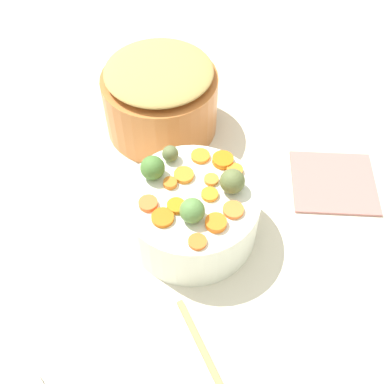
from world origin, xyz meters
The scene contains 22 objects.
tabletop centered at (0.00, 0.00, 0.01)m, with size 2.40×2.40×0.02m, color beige.
serving_bowl_carrots centered at (0.03, -0.04, 0.07)m, with size 0.24×0.24×0.11m, color white.
metal_pot centered at (-0.04, 0.24, 0.09)m, with size 0.24×0.24×0.13m, color #C57238.
stuffing_mound centered at (-0.04, 0.24, 0.17)m, with size 0.22×0.22×0.03m, color tan.
carrot_slice_0 centered at (-0.01, -0.02, 0.13)m, with size 0.02×0.02×0.01m, color orange.
carrot_slice_1 centered at (0.05, 0.05, 0.13)m, with size 0.03×0.03×0.01m, color orange.
carrot_slice_2 centered at (0.07, -0.10, 0.13)m, with size 0.04×0.04×0.01m, color orange.
carrot_slice_3 centered at (0.11, 0.01, 0.13)m, with size 0.03×0.03×0.01m, color orange.
carrot_slice_4 centered at (-0.01, -0.09, 0.13)m, with size 0.04×0.04×0.01m, color orange.
carrot_slice_5 centered at (0.06, -0.04, 0.13)m, with size 0.03×0.03×0.01m, color orange.
carrot_slice_6 centered at (0.02, 0.00, 0.13)m, with size 0.04×0.04×0.01m, color orange.
carrot_slice_7 centered at (-0.04, -0.06, 0.13)m, with size 0.03×0.03×0.01m, color orange.
carrot_slice_8 centered at (0.10, -0.07, 0.13)m, with size 0.04×0.04×0.01m, color orange.
carrot_slice_9 centered at (0.07, -0.01, 0.13)m, with size 0.03×0.03×0.01m, color orange.
carrot_slice_10 centered at (0.05, -0.14, 0.13)m, with size 0.03×0.03×0.01m, color orange.
carrot_slice_11 centered at (0.01, -0.07, 0.13)m, with size 0.03×0.03×0.01m, color orange.
carrot_slice_12 centered at (0.09, 0.04, 0.13)m, with size 0.04×0.04×0.01m, color orange.
brussels_sprout_0 centered at (0.04, -0.09, 0.15)m, with size 0.04×0.04×0.04m, color #568340.
brussels_sprout_1 centered at (-0.04, 0.00, 0.15)m, with size 0.04×0.04×0.04m, color #497833.
brussels_sprout_2 centered at (0.10, -0.03, 0.15)m, with size 0.04×0.04×0.04m, color #5E6B3A.
brussels_sprout_3 centered at (-0.01, 0.04, 0.14)m, with size 0.03×0.03×0.03m, color #5F6D3E.
dish_towel centered at (0.32, 0.08, 0.02)m, with size 0.17×0.16×0.01m, color #B3756E.
Camera 1 is at (0.05, -0.54, 0.78)m, focal length 44.76 mm.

